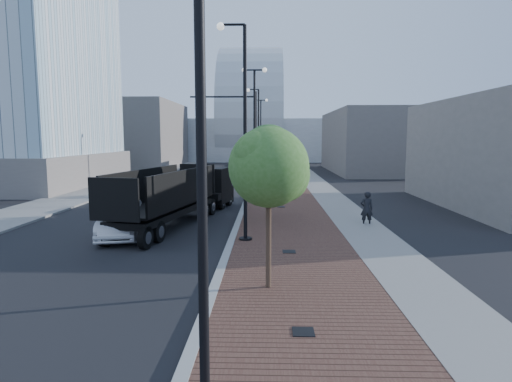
{
  "coord_description": "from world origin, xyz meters",
  "views": [
    {
      "loc": [
        1.6,
        -8.42,
        4.51
      ],
      "look_at": [
        1.0,
        12.0,
        2.0
      ],
      "focal_mm": 30.44,
      "sensor_mm": 36.0,
      "label": 1
    }
  ],
  "objects_px": {
    "dump_truck": "(192,195)",
    "white_sedan": "(121,220)",
    "pedestrian": "(367,209)",
    "dark_car_mid": "(192,177)"
  },
  "relations": [
    {
      "from": "dump_truck",
      "to": "white_sedan",
      "type": "xyz_separation_m",
      "value": [
        -2.35,
        -5.27,
        -0.48
      ]
    },
    {
      "from": "dark_car_mid",
      "to": "pedestrian",
      "type": "xyz_separation_m",
      "value": [
        12.41,
        -19.42,
        0.19
      ]
    },
    {
      "from": "white_sedan",
      "to": "dark_car_mid",
      "type": "distance_m",
      "value": 22.17
    },
    {
      "from": "dark_car_mid",
      "to": "pedestrian",
      "type": "relative_size",
      "value": 2.85
    },
    {
      "from": "white_sedan",
      "to": "pedestrian",
      "type": "distance_m",
      "value": 12.1
    },
    {
      "from": "dump_truck",
      "to": "pedestrian",
      "type": "height_order",
      "value": "dump_truck"
    },
    {
      "from": "dump_truck",
      "to": "white_sedan",
      "type": "distance_m",
      "value": 5.79
    },
    {
      "from": "dump_truck",
      "to": "dark_car_mid",
      "type": "bearing_deg",
      "value": 111.46
    },
    {
      "from": "dump_truck",
      "to": "white_sedan",
      "type": "bearing_deg",
      "value": -102.51
    },
    {
      "from": "white_sedan",
      "to": "dump_truck",
      "type": "bearing_deg",
      "value": 54.51
    }
  ]
}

